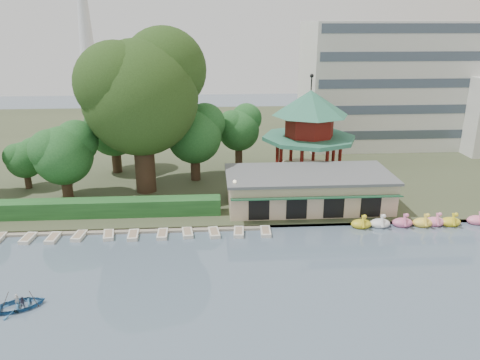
{
  "coord_description": "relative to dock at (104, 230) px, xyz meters",
  "views": [
    {
      "loc": [
        -0.95,
        -27.26,
        20.56
      ],
      "look_at": [
        2.0,
        18.0,
        5.0
      ],
      "focal_mm": 35.0,
      "sensor_mm": 36.0,
      "label": 1
    }
  ],
  "objects": [
    {
      "name": "ground_plane",
      "position": [
        12.0,
        -17.2,
        -0.12
      ],
      "size": [
        220.0,
        220.0,
        0.0
      ],
      "primitive_type": "plane",
      "color": "slate",
      "rests_on": "ground"
    },
    {
      "name": "shore",
      "position": [
        12.0,
        34.8,
        0.08
      ],
      "size": [
        220.0,
        70.0,
        0.4
      ],
      "primitive_type": "cube",
      "color": "#424930",
      "rests_on": "ground"
    },
    {
      "name": "embankment",
      "position": [
        12.0,
        0.1,
        0.03
      ],
      "size": [
        220.0,
        0.6,
        0.3
      ],
      "primitive_type": "cube",
      "color": "gray",
      "rests_on": "ground"
    },
    {
      "name": "dock",
      "position": [
        0.0,
        0.0,
        0.0
      ],
      "size": [
        34.0,
        1.6,
        0.24
      ],
      "primitive_type": "cube",
      "color": "gray",
      "rests_on": "ground"
    },
    {
      "name": "boathouse",
      "position": [
        22.0,
        4.77,
        2.25
      ],
      "size": [
        18.6,
        9.39,
        3.9
      ],
      "color": "#CBB092",
      "rests_on": "shore"
    },
    {
      "name": "pavilion",
      "position": [
        24.0,
        14.8,
        7.36
      ],
      "size": [
        12.4,
        12.4,
        13.5
      ],
      "color": "#CBB092",
      "rests_on": "shore"
    },
    {
      "name": "office_building",
      "position": [
        44.67,
        31.8,
        9.61
      ],
      "size": [
        38.0,
        18.0,
        20.0
      ],
      "color": "silver",
      "rests_on": "shore"
    },
    {
      "name": "hedge",
      "position": [
        -3.0,
        3.3,
        1.18
      ],
      "size": [
        30.0,
        2.0,
        1.8
      ],
      "primitive_type": "cube",
      "color": "#245C26",
      "rests_on": "shore"
    },
    {
      "name": "lamp_post",
      "position": [
        13.5,
        1.8,
        3.22
      ],
      "size": [
        0.36,
        0.36,
        4.28
      ],
      "color": "black",
      "rests_on": "shore"
    },
    {
      "name": "big_tree",
      "position": [
        3.18,
        11.02,
        12.82
      ],
      "size": [
        14.87,
        13.86,
        19.62
      ],
      "color": "#3A281C",
      "rests_on": "shore"
    },
    {
      "name": "small_trees",
      "position": [
        -0.78,
        14.32,
        6.31
      ],
      "size": [
        39.29,
        17.15,
        10.21
      ],
      "color": "#3A281C",
      "rests_on": "shore"
    },
    {
      "name": "swan_boats",
      "position": [
        32.78,
        -0.68,
        0.28
      ],
      "size": [
        14.78,
        2.05,
        1.92
      ],
      "color": "yellow",
      "rests_on": "ground"
    },
    {
      "name": "moored_rowboats",
      "position": [
        0.64,
        -1.39,
        0.06
      ],
      "size": [
        32.6,
        2.75,
        0.36
      ],
      "color": "silver",
      "rests_on": "ground"
    },
    {
      "name": "rowboat_with_passengers",
      "position": [
        -3.49,
        -13.24,
        0.39
      ],
      "size": [
        5.91,
        5.12,
        2.01
      ],
      "color": "#306797",
      "rests_on": "ground"
    }
  ]
}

